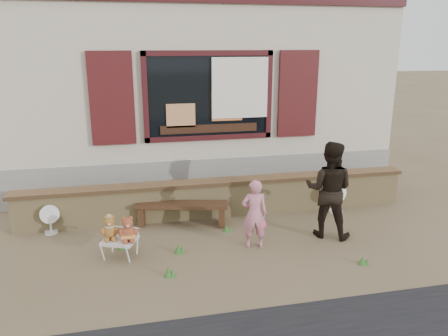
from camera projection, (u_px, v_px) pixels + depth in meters
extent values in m
plane|color=brown|center=(232.00, 237.00, 7.05)|extent=(80.00, 80.00, 0.00)
cube|color=#B2A590|center=(190.00, 70.00, 10.62)|extent=(8.00, 5.00, 3.20)
cube|color=gray|center=(191.00, 150.00, 11.17)|extent=(8.04, 5.04, 0.80)
cube|color=black|center=(209.00, 96.00, 8.34)|extent=(2.30, 0.04, 1.50)
cube|color=#3A1014|center=(208.00, 53.00, 8.10)|extent=(2.50, 0.08, 0.10)
cube|color=#3A1014|center=(209.00, 137.00, 8.54)|extent=(2.50, 0.08, 0.10)
cube|color=#3A1014|center=(145.00, 98.00, 8.07)|extent=(0.10, 0.08, 1.70)
cube|color=#3A1014|center=(269.00, 95.00, 8.57)|extent=(0.10, 0.08, 1.70)
cube|color=#3C1014|center=(112.00, 99.00, 7.94)|extent=(0.80, 0.07, 1.70)
cube|color=#3C1014|center=(298.00, 94.00, 8.68)|extent=(0.80, 0.07, 1.70)
cube|color=white|center=(240.00, 88.00, 8.36)|extent=(1.10, 0.02, 1.15)
cube|color=black|center=(209.00, 128.00, 8.48)|extent=(1.90, 0.06, 0.16)
cube|color=tan|center=(181.00, 116.00, 8.29)|extent=(0.55, 0.06, 0.45)
cube|color=#E08447|center=(227.00, 106.00, 8.44)|extent=(0.60, 0.06, 0.55)
cube|color=tan|center=(219.00, 199.00, 7.91)|extent=(7.00, 0.30, 0.60)
cube|color=brown|center=(219.00, 182.00, 7.82)|extent=(7.10, 0.36, 0.07)
cube|color=#362012|center=(182.00, 205.00, 7.44)|extent=(1.60, 0.69, 0.06)
cube|color=#362012|center=(142.00, 216.00, 7.50)|extent=(0.16, 0.31, 0.33)
cube|color=#362012|center=(222.00, 216.00, 7.48)|extent=(0.16, 0.31, 0.33)
cube|color=beige|center=(120.00, 240.00, 6.33)|extent=(0.58, 0.55, 0.04)
cylinder|color=silver|center=(102.00, 254.00, 6.24)|extent=(0.03, 0.03, 0.25)
cylinder|color=silver|center=(128.00, 256.00, 6.17)|extent=(0.03, 0.03, 0.25)
cylinder|color=silver|center=(113.00, 243.00, 6.57)|extent=(0.03, 0.03, 0.25)
cylinder|color=silver|center=(137.00, 245.00, 6.50)|extent=(0.03, 0.03, 0.25)
imported|color=pink|center=(254.00, 214.00, 6.59)|extent=(0.43, 0.31, 1.08)
imported|color=black|center=(329.00, 190.00, 6.93)|extent=(0.96, 0.91, 1.56)
cylinder|color=silver|center=(52.00, 232.00, 7.20)|extent=(0.21, 0.21, 0.04)
cylinder|color=silver|center=(51.00, 224.00, 7.17)|extent=(0.03, 0.03, 0.27)
cylinder|color=silver|center=(49.00, 214.00, 7.11)|extent=(0.32, 0.16, 0.31)
cylinder|color=white|center=(336.00, 211.00, 8.10)|extent=(0.24, 0.24, 0.04)
cylinder|color=white|center=(336.00, 203.00, 8.06)|extent=(0.04, 0.04, 0.31)
cylinder|color=white|center=(337.00, 192.00, 8.00)|extent=(0.37, 0.24, 0.36)
cone|color=#346327|center=(250.00, 221.00, 7.58)|extent=(0.16, 0.16, 0.08)
cone|color=#346327|center=(179.00, 248.00, 6.50)|extent=(0.14, 0.14, 0.15)
cone|color=#346327|center=(122.00, 244.00, 6.64)|extent=(0.13, 0.13, 0.14)
cone|color=#346327|center=(169.00, 272.00, 5.85)|extent=(0.14, 0.14, 0.14)
cone|color=#346327|center=(227.00, 228.00, 7.27)|extent=(0.14, 0.14, 0.10)
cone|color=#346327|center=(363.00, 261.00, 6.18)|extent=(0.13, 0.13, 0.11)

